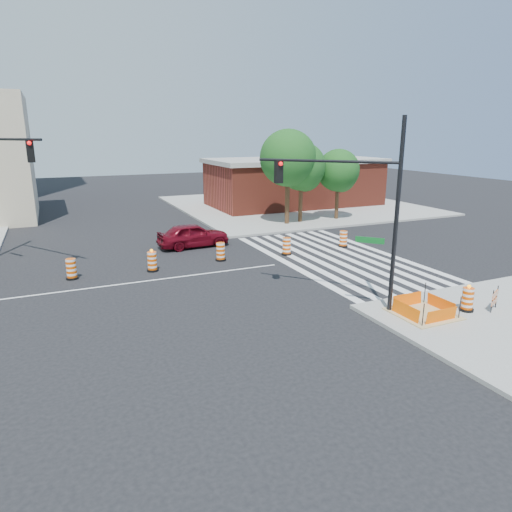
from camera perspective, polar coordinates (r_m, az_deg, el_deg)
The scene contains 18 objects.
ground at distance 22.84m, azimuth -13.66°, elevation -3.08°, with size 120.00×120.00×0.00m, color black.
sidewalk_ne at distance 45.52m, azimuth 4.72°, elevation 6.36°, with size 22.00×22.00×0.15m, color gray.
crosswalk_east at distance 26.86m, azimuth 9.89°, elevation -0.12°, with size 6.75×13.50×0.01m.
lane_centerline at distance 22.84m, azimuth -13.66°, elevation -3.07°, with size 14.00×0.12×0.01m, color silver.
excavation_pit at distance 18.99m, azimuth 20.16°, elevation -6.65°, with size 2.20×2.20×0.90m.
brick_storefront at distance 45.24m, azimuth 4.78°, elevation 9.17°, with size 16.50×8.50×4.60m.
red_coupe at distance 28.97m, azimuth -7.87°, elevation 2.61°, with size 1.80×4.47×1.52m, color #600814.
signal_pole_se at distance 18.08m, azimuth 12.40°, elevation 7.17°, with size 3.92×4.21×7.44m.
pit_drum at distance 19.90m, azimuth 24.92°, elevation -5.00°, with size 0.55×0.55×1.09m.
barricade at distance 20.42m, azimuth 27.68°, elevation -4.66°, with size 0.73×0.38×0.93m.
tree_north_c at distance 35.22m, azimuth 4.06°, elevation 11.72°, with size 4.29×4.29×7.30m.
tree_north_d at distance 36.09m, azimuth 5.73°, elevation 10.74°, with size 3.73×3.73×6.34m.
tree_north_e at distance 37.84m, azimuth 10.26°, elevation 10.20°, with size 3.40×3.40×5.77m.
median_drum_2 at distance 24.17m, azimuth -22.07°, elevation -1.59°, with size 0.60×0.60×1.02m.
median_drum_3 at distance 24.29m, azimuth -12.85°, elevation -0.73°, with size 0.60×0.60×1.18m.
median_drum_4 at distance 25.72m, azimuth -4.45°, elevation 0.47°, with size 0.60×0.60×1.02m.
median_drum_5 at distance 26.92m, azimuth 3.85°, elevation 1.14°, with size 0.60×0.60×1.02m.
median_drum_6 at distance 29.28m, azimuth 10.85°, elevation 2.05°, with size 0.60×0.60×1.02m.
Camera 1 is at (-3.67, -21.44, 6.97)m, focal length 32.00 mm.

